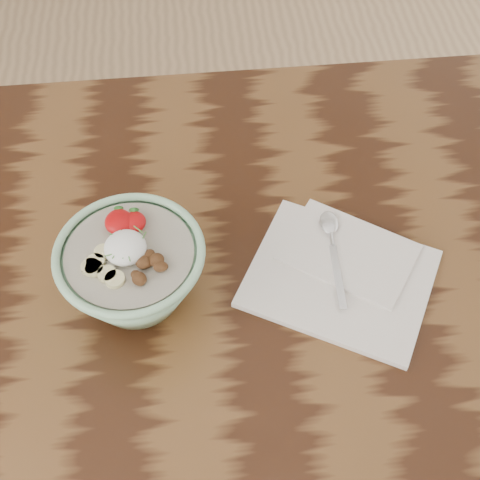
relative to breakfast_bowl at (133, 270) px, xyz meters
The scene contains 4 objects.
table 24.26cm from the breakfast_bowl, 15.19° to the left, with size 160.00×90.00×75.00cm.
breakfast_bowl is the anchor object (origin of this frame).
napkin 31.32cm from the breakfast_bowl, ahead, with size 33.41×31.39×1.63cm.
spoon 31.21cm from the breakfast_bowl, 12.82° to the left, with size 3.21×17.99×0.94cm.
Camera 1 is at (-7.51, -58.03, 159.98)cm, focal length 50.00 mm.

